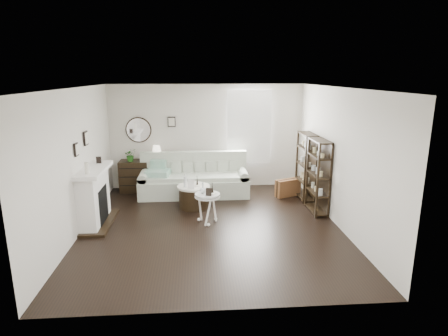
{
  "coord_description": "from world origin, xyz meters",
  "views": [
    {
      "loc": [
        -0.27,
        -6.94,
        2.94
      ],
      "look_at": [
        0.31,
        0.8,
        0.99
      ],
      "focal_mm": 30.0,
      "sensor_mm": 36.0,
      "label": 1
    }
  ],
  "objects": [
    {
      "name": "sofa",
      "position": [
        -0.35,
        2.08,
        0.34
      ],
      "size": [
        2.68,
        0.93,
        1.04
      ],
      "color": "#A2A997",
      "rests_on": "ground"
    },
    {
      "name": "table_lamp",
      "position": [
        -1.29,
        2.47,
        0.99
      ],
      "size": [
        0.28,
        0.28,
        0.38
      ],
      "primitive_type": null,
      "rotation": [
        0.0,
        0.0,
        -0.17
      ],
      "color": "white",
      "rests_on": "dresser"
    },
    {
      "name": "pedestal_table",
      "position": [
        -0.07,
        0.18,
        0.57
      ],
      "size": [
        0.51,
        0.51,
        0.62
      ],
      "rotation": [
        0.0,
        0.0,
        0.05
      ],
      "color": "white",
      "rests_on": "ground"
    },
    {
      "name": "eiffel_ped",
      "position": [
        0.03,
        0.22,
        0.72
      ],
      "size": [
        0.13,
        0.13,
        0.2
      ],
      "primitive_type": null,
      "rotation": [
        0.0,
        0.0,
        -0.14
      ],
      "color": "black",
      "rests_on": "pedestal_table"
    },
    {
      "name": "eiffel_drum",
      "position": [
        -0.27,
        1.17,
        0.6
      ],
      "size": [
        0.12,
        0.12,
        0.19
      ],
      "primitive_type": null,
      "rotation": [
        0.0,
        0.0,
        0.06
      ],
      "color": "black",
      "rests_on": "drum_table"
    },
    {
      "name": "bottle_drum",
      "position": [
        -0.54,
        1.03,
        0.66
      ],
      "size": [
        0.07,
        0.07,
        0.31
      ],
      "primitive_type": "cylinder",
      "color": "silver",
      "rests_on": "drum_table"
    },
    {
      "name": "shelf_unit_far",
      "position": [
        2.33,
        1.55,
        0.8
      ],
      "size": [
        0.3,
        0.8,
        1.6
      ],
      "color": "black",
      "rests_on": "ground"
    },
    {
      "name": "card_frame_drum",
      "position": [
        -0.4,
        0.93,
        0.61
      ],
      "size": [
        0.16,
        0.1,
        0.2
      ],
      "primitive_type": "cube",
      "rotation": [
        -0.21,
        0.0,
        -0.3
      ],
      "color": "white",
      "rests_on": "drum_table"
    },
    {
      "name": "flask_ped",
      "position": [
        -0.16,
        0.21,
        0.73
      ],
      "size": [
        0.12,
        0.12,
        0.23
      ],
      "primitive_type": null,
      "color": "silver",
      "rests_on": "pedestal_table"
    },
    {
      "name": "shelf_unit_near",
      "position": [
        2.33,
        0.65,
        0.8
      ],
      "size": [
        0.3,
        0.8,
        1.6
      ],
      "color": "black",
      "rests_on": "ground"
    },
    {
      "name": "dresser",
      "position": [
        -1.64,
        2.47,
        0.4
      ],
      "size": [
        1.2,
        0.52,
        0.8
      ],
      "color": "black",
      "rests_on": "ground"
    },
    {
      "name": "potted_plant",
      "position": [
        -1.94,
        2.42,
        0.96
      ],
      "size": [
        0.35,
        0.32,
        0.32
      ],
      "primitive_type": "imported",
      "rotation": [
        0.0,
        0.0,
        0.28
      ],
      "color": "#25621C",
      "rests_on": "dresser"
    },
    {
      "name": "suitcase",
      "position": [
        1.96,
        1.76,
        0.21
      ],
      "size": [
        0.67,
        0.44,
        0.43
      ],
      "primitive_type": "cube",
      "rotation": [
        0.0,
        0.0,
        0.4
      ],
      "color": "brown",
      "rests_on": "ground"
    },
    {
      "name": "room",
      "position": [
        0.73,
        2.7,
        1.6
      ],
      "size": [
        5.5,
        5.5,
        5.5
      ],
      "color": "black",
      "rests_on": "ground"
    },
    {
      "name": "quilt",
      "position": [
        -1.22,
        1.95,
        0.61
      ],
      "size": [
        0.62,
        0.53,
        0.14
      ],
      "primitive_type": "cube",
      "rotation": [
        0.0,
        0.0,
        -0.16
      ],
      "color": "#27906C",
      "rests_on": "sofa"
    },
    {
      "name": "card_frame_ped",
      "position": [
        -0.05,
        0.05,
        0.7
      ],
      "size": [
        0.13,
        0.08,
        0.16
      ],
      "primitive_type": "cube",
      "rotation": [
        -0.21,
        0.0,
        -0.29
      ],
      "color": "black",
      "rests_on": "pedestal_table"
    },
    {
      "name": "drum_table",
      "position": [
        -0.35,
        1.11,
        0.26
      ],
      "size": [
        0.73,
        0.73,
        0.51
      ],
      "rotation": [
        0.0,
        0.0,
        -0.37
      ],
      "color": "black",
      "rests_on": "ground"
    },
    {
      "name": "fireplace",
      "position": [
        -2.32,
        0.3,
        0.54
      ],
      "size": [
        0.5,
        1.4,
        1.84
      ],
      "color": "white",
      "rests_on": "ground"
    }
  ]
}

